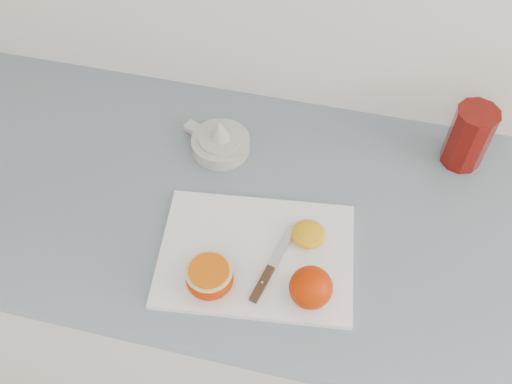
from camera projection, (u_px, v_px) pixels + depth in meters
counter at (311, 315)px, 1.46m from camera, size 2.32×0.64×0.89m
cutting_board at (256, 255)px, 1.04m from camera, size 0.38×0.29×0.01m
whole_orange at (311, 288)px, 0.96m from camera, size 0.07×0.07×0.07m
half_orange at (210, 277)px, 0.98m from camera, size 0.08×0.08×0.05m
squeezed_shell at (308, 234)px, 1.05m from camera, size 0.06×0.06×0.03m
paring_knife at (266, 277)px, 1.00m from camera, size 0.05×0.17×0.01m
citrus_juicer at (220, 141)px, 1.19m from camera, size 0.15×0.12×0.08m
red_tumbler at (468, 139)px, 1.14m from camera, size 0.09×0.09×0.14m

